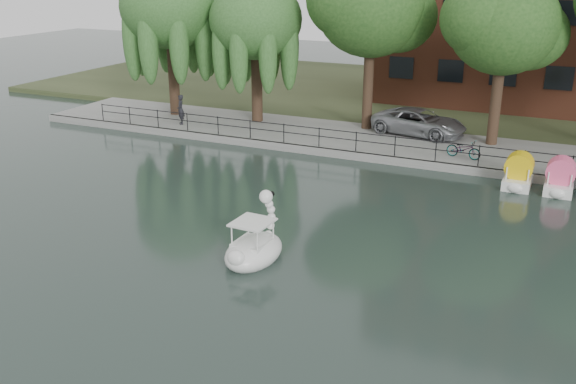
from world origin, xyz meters
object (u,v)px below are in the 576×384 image
Objects in this scene: bicycle at (464,148)px; swan_boat at (255,246)px; minivan at (419,120)px; pedestrian at (181,107)px.

bicycle is 14.18m from swan_boat.
swan_boat is at bearing 174.07° from bicycle.
minivan is at bearing 88.26° from swan_boat.
bicycle is at bearing 44.46° from pedestrian.
swan_boat is at bearing -174.32° from minivan.
pedestrian is at bearing 101.64° from bicycle.
minivan reaches higher than bicycle.
minivan is 2.14× the size of swan_boat.
swan_boat reaches higher than minivan.
pedestrian is 18.10m from swan_boat.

